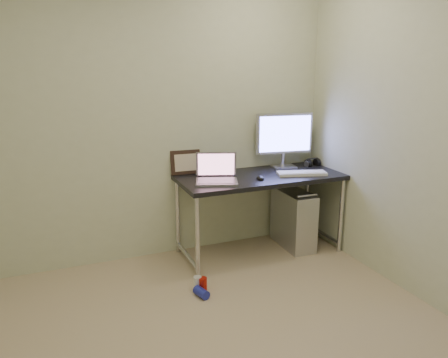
% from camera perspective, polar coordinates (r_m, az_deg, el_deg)
% --- Properties ---
extents(wall_back, '(3.50, 0.02, 2.50)m').
position_cam_1_polar(wall_back, '(3.86, -10.87, 7.41)').
color(wall_back, beige).
rests_on(wall_back, ground).
extents(desk, '(1.49, 0.65, 0.75)m').
position_cam_1_polar(desk, '(4.00, 4.73, -0.66)').
color(desk, black).
rests_on(desk, ground).
extents(tower_computer, '(0.25, 0.54, 0.59)m').
position_cam_1_polar(tower_computer, '(4.30, 9.02, -5.12)').
color(tower_computer, silver).
rests_on(tower_computer, ground).
extents(cable_a, '(0.01, 0.16, 0.69)m').
position_cam_1_polar(cable_a, '(4.45, 6.76, -2.66)').
color(cable_a, black).
rests_on(cable_a, ground).
extents(cable_b, '(0.02, 0.11, 0.71)m').
position_cam_1_polar(cable_b, '(4.49, 7.88, -2.84)').
color(cable_b, black).
rests_on(cable_b, ground).
extents(can_red, '(0.08, 0.08, 0.12)m').
position_cam_1_polar(can_red, '(3.51, -2.76, -13.63)').
color(can_red, '#AD160B').
rests_on(can_red, ground).
extents(can_white, '(0.07, 0.07, 0.12)m').
position_cam_1_polar(can_white, '(3.53, -3.48, -13.48)').
color(can_white, silver).
rests_on(can_white, ground).
extents(can_blue, '(0.11, 0.14, 0.07)m').
position_cam_1_polar(can_blue, '(3.45, -2.97, -14.60)').
color(can_blue, '#2129A5').
rests_on(can_blue, ground).
extents(laptop, '(0.43, 0.39, 0.24)m').
position_cam_1_polar(laptop, '(3.74, -0.99, 0.54)').
color(laptop, '#BAB9C1').
rests_on(laptop, desk).
extents(monitor, '(0.56, 0.19, 0.53)m').
position_cam_1_polar(monitor, '(4.25, 7.88, 5.58)').
color(monitor, '#BAB9C1').
rests_on(monitor, desk).
extents(keyboard, '(0.47, 0.26, 0.03)m').
position_cam_1_polar(keyboard, '(4.04, 10.11, 0.74)').
color(keyboard, white).
rests_on(keyboard, desk).
extents(mouse_right, '(0.07, 0.11, 0.04)m').
position_cam_1_polar(mouse_right, '(4.14, 12.08, 1.06)').
color(mouse_right, black).
rests_on(mouse_right, desk).
extents(mouse_left, '(0.10, 0.13, 0.04)m').
position_cam_1_polar(mouse_left, '(3.83, 4.75, 0.25)').
color(mouse_left, black).
rests_on(mouse_left, desk).
extents(headphones, '(0.15, 0.09, 0.10)m').
position_cam_1_polar(headphones, '(4.41, 11.49, 2.03)').
color(headphones, black).
rests_on(headphones, desk).
extents(picture_frame, '(0.28, 0.09, 0.22)m').
position_cam_1_polar(picture_frame, '(4.00, -5.05, 2.20)').
color(picture_frame, black).
rests_on(picture_frame, desk).
extents(webcam, '(0.05, 0.04, 0.13)m').
position_cam_1_polar(webcam, '(4.02, -1.81, 2.13)').
color(webcam, silver).
rests_on(webcam, desk).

